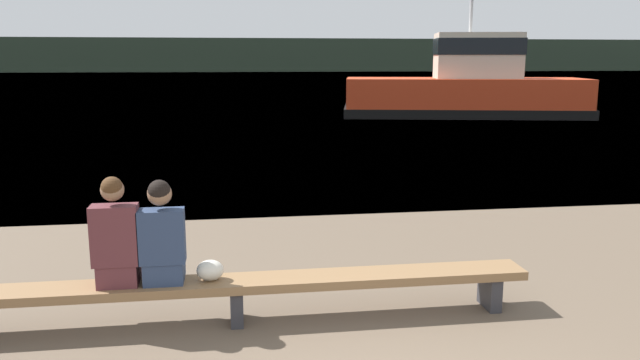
{
  "coord_description": "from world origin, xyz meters",
  "views": [
    {
      "loc": [
        -0.99,
        -3.07,
        2.5
      ],
      "look_at": [
        0.27,
        5.62,
        0.78
      ],
      "focal_mm": 35.0,
      "sensor_mm": 36.0,
      "label": 1
    }
  ],
  "objects": [
    {
      "name": "water_surface",
      "position": [
        0.0,
        126.6,
        0.0
      ],
      "size": [
        240.0,
        240.0,
        0.0
      ],
      "primitive_type": "plane",
      "color": "#426B8E",
      "rests_on": "ground"
    },
    {
      "name": "far_shoreline",
      "position": [
        0.0,
        123.69,
        3.15
      ],
      "size": [
        600.0,
        12.0,
        6.31
      ],
      "primitive_type": "cube",
      "color": "#2D3D2D",
      "rests_on": "ground"
    },
    {
      "name": "bench_main",
      "position": [
        -0.97,
        2.62,
        0.35
      ],
      "size": [
        5.71,
        0.41,
        0.43
      ],
      "color": "brown",
      "rests_on": "ground"
    },
    {
      "name": "person_left",
      "position": [
        -2.05,
        2.63,
        0.87
      ],
      "size": [
        0.42,
        0.4,
        1.03
      ],
      "color": "#56282D",
      "rests_on": "bench_main"
    },
    {
      "name": "person_right",
      "position": [
        -1.64,
        2.63,
        0.86
      ],
      "size": [
        0.42,
        0.41,
        0.99
      ],
      "color": "navy",
      "rests_on": "bench_main"
    },
    {
      "name": "shopping_bag",
      "position": [
        -1.21,
        2.63,
        0.53
      ],
      "size": [
        0.26,
        0.22,
        0.2
      ],
      "color": "beige",
      "rests_on": "bench_main"
    },
    {
      "name": "tugboat_red",
      "position": [
        9.31,
        23.15,
        1.13
      ],
      "size": [
        10.9,
        5.49,
        6.09
      ],
      "rotation": [
        0.0,
        0.0,
        1.36
      ],
      "color": "red",
      "rests_on": "water_surface"
    }
  ]
}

